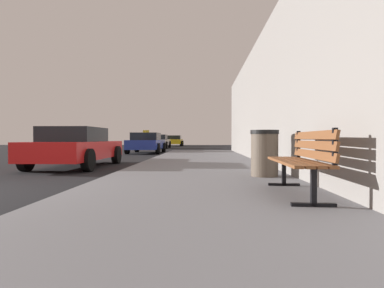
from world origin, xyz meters
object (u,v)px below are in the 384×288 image
object	(u,v)px
car_red	(77,147)
car_blue	(146,143)
bench	(303,157)
trash_bin	(265,153)
car_yellow	(174,141)
car_white	(158,141)

from	to	relation	value
car_red	car_blue	distance (m)	9.79
bench	car_red	size ratio (longest dim) A/B	0.41
bench	car_blue	distance (m)	16.24
trash_bin	car_yellow	xyz separation A→B (m)	(-4.71, 31.63, 0.02)
car_red	bench	bearing A→B (deg)	-46.31
bench	car_red	distance (m)	7.87
trash_bin	car_yellow	bearing A→B (deg)	98.47
car_white	car_blue	bearing A→B (deg)	-86.10
bench	trash_bin	distance (m)	2.12
car_blue	bench	bearing A→B (deg)	-72.34
trash_bin	car_red	bearing A→B (deg)	146.04
bench	car_blue	xyz separation A→B (m)	(-4.93, 15.47, -0.02)
trash_bin	car_blue	world-z (taller)	car_blue
bench	car_blue	bearing A→B (deg)	109.99
car_red	car_white	xyz separation A→B (m)	(-0.17, 19.75, 0.00)
car_yellow	trash_bin	bearing A→B (deg)	-81.53
car_red	car_white	size ratio (longest dim) A/B	0.99
car_red	car_blue	size ratio (longest dim) A/B	1.05
bench	car_white	bearing A→B (deg)	104.76
bench	car_red	world-z (taller)	car_red
car_white	car_yellow	world-z (taller)	car_white
car_red	car_yellow	world-z (taller)	same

